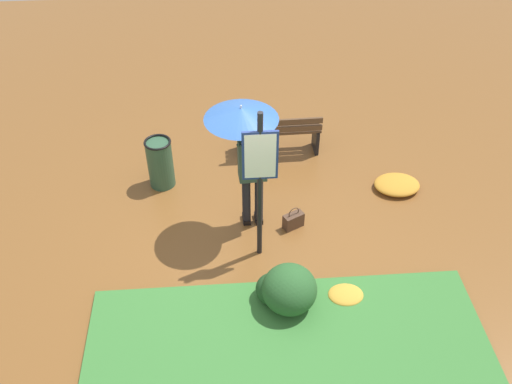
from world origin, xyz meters
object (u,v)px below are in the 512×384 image
(person_with_umbrella, at_px, (246,137))
(trash_bin, at_px, (160,163))
(park_bench, at_px, (279,133))
(handbag, at_px, (293,220))
(info_sign_post, at_px, (260,172))

(person_with_umbrella, height_order, trash_bin, person_with_umbrella)
(park_bench, relative_size, trash_bin, 1.68)
(handbag, xyz_separation_m, trash_bin, (1.96, -1.14, 0.29))
(person_with_umbrella, relative_size, park_bench, 1.46)
(park_bench, height_order, trash_bin, trash_bin)
(handbag, bearing_deg, trash_bin, -30.14)
(park_bench, bearing_deg, person_with_umbrella, 69.48)
(person_with_umbrella, relative_size, trash_bin, 2.45)
(info_sign_post, relative_size, handbag, 6.22)
(info_sign_post, distance_m, trash_bin, 2.38)
(person_with_umbrella, height_order, info_sign_post, info_sign_post)
(handbag, distance_m, trash_bin, 2.28)
(handbag, height_order, park_bench, park_bench)
(person_with_umbrella, height_order, handbag, person_with_umbrella)
(trash_bin, bearing_deg, park_bench, -160.16)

